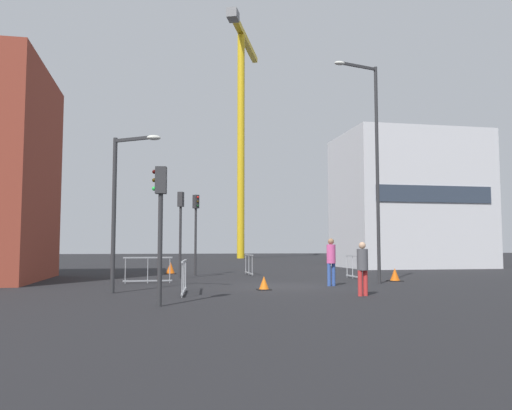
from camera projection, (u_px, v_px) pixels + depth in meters
The scene contains 17 objects.
ground at pixel (283, 286), 19.82m from camera, with size 160.00×160.00×0.00m, color black.
office_block at pixel (409, 201), 37.41m from camera, with size 9.72×7.18×9.51m.
construction_crane at pixel (241, 111), 64.18m from camera, with size 6.45×15.19×28.68m.
streetlamp_tall at pixel (373, 156), 21.47m from camera, with size 2.05×0.67×9.05m.
streetlamp_short at pixel (121, 196), 16.96m from camera, with size 1.55×1.06×5.11m.
traffic_light_far at pixel (181, 220), 24.49m from camera, with size 0.33×0.39×4.08m.
traffic_light_island at pixel (196, 221), 26.90m from camera, with size 0.35×0.39×4.17m.
traffic_light_near at pixel (160, 211), 13.38m from camera, with size 0.38×0.28×3.58m.
pedestrian_walking at pixel (363, 265), 16.01m from camera, with size 0.34×0.34×1.66m.
pedestrian_waiting at pixel (331, 258), 19.95m from camera, with size 0.34×0.34×1.82m.
safety_barrier_left_run at pixel (249, 264), 27.34m from camera, with size 0.10×2.43×1.08m.
safety_barrier_mid_span at pixel (148, 269), 21.39m from camera, with size 2.00×0.13×1.08m.
safety_barrier_rear at pixel (184, 276), 16.58m from camera, with size 0.30×2.41×1.08m.
safety_barrier_right_run at pixel (353, 266), 24.55m from camera, with size 0.13×1.80×1.08m.
traffic_cone_on_verge at pixel (264, 284), 18.11m from camera, with size 0.47×0.47×0.48m.
traffic_cone_orange at pixel (395, 275), 22.58m from camera, with size 0.56×0.56×0.57m.
traffic_cone_by_barrier at pixel (170, 268), 28.42m from camera, with size 0.64×0.64×0.65m.
Camera 1 is at (-4.76, -19.46, 1.55)m, focal length 36.46 mm.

